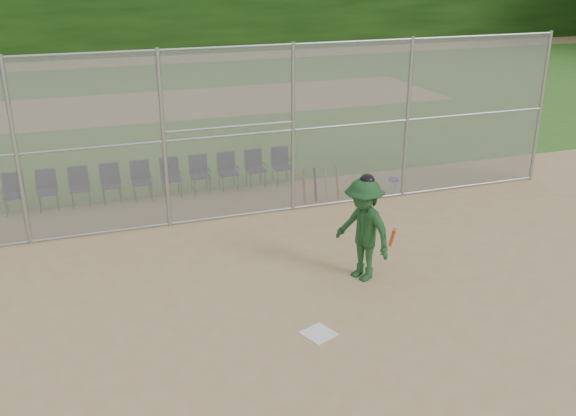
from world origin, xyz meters
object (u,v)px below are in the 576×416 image
object	(u,v)px
home_plate	(318,333)
water_cooler	(394,185)
batter_at_plate	(363,229)
chair_0	(14,194)

from	to	relation	value
home_plate	water_cooler	size ratio (longest dim) A/B	1.24
batter_at_plate	home_plate	bearing A→B (deg)	-133.82
home_plate	batter_at_plate	world-z (taller)	batter_at_plate
water_cooler	chair_0	world-z (taller)	chair_0
home_plate	chair_0	size ratio (longest dim) A/B	0.49
water_cooler	chair_0	xyz separation A→B (m)	(-9.25, 1.69, 0.29)
home_plate	batter_at_plate	distance (m)	2.41
water_cooler	home_plate	bearing A→B (deg)	-127.71
batter_at_plate	water_cooler	size ratio (longest dim) A/B	5.51
batter_at_plate	chair_0	xyz separation A→B (m)	(-6.39, 5.76, -0.53)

